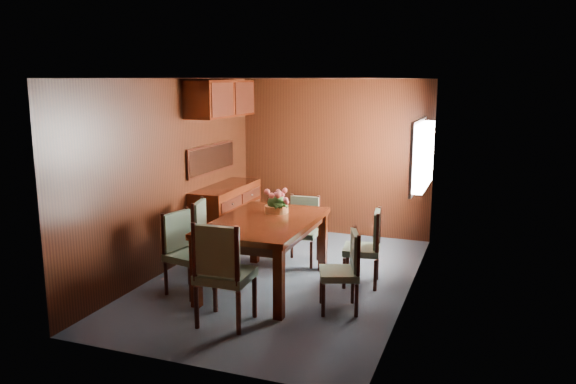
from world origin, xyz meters
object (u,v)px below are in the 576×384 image
at_px(chair_right_near, 345,266).
at_px(flower_centerpiece, 276,200).
at_px(chair_left_near, 184,248).
at_px(chair_head, 222,268).
at_px(sideboard, 227,216).
at_px(dining_table, 265,229).

height_order(chair_right_near, flower_centerpiece, flower_centerpiece).
height_order(chair_left_near, chair_head, chair_head).
distance_m(sideboard, chair_left_near, 1.80).
distance_m(dining_table, chair_right_near, 1.12).
height_order(dining_table, chair_head, chair_head).
distance_m(chair_right_near, chair_head, 1.30).
relative_size(chair_left_near, flower_centerpiece, 3.05).
xyz_separation_m(dining_table, chair_left_near, (-0.80, -0.46, -0.17)).
relative_size(chair_right_near, chair_head, 0.81).
xyz_separation_m(sideboard, chair_head, (1.16, -2.45, 0.14)).
height_order(dining_table, chair_right_near, chair_right_near).
bearing_deg(chair_head, dining_table, 88.91).
relative_size(sideboard, chair_left_near, 1.49).
relative_size(chair_right_near, flower_centerpiece, 2.81).
distance_m(chair_left_near, chair_right_near, 1.85).
distance_m(dining_table, flower_centerpiece, 0.46).
distance_m(chair_left_near, chair_head, 1.07).
bearing_deg(sideboard, chair_right_near, -37.03).
bearing_deg(chair_left_near, chair_head, 62.34).
height_order(chair_left_near, chair_right_near, chair_left_near).
height_order(dining_table, chair_left_near, chair_left_near).
height_order(chair_right_near, chair_head, chair_head).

